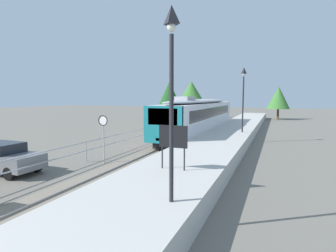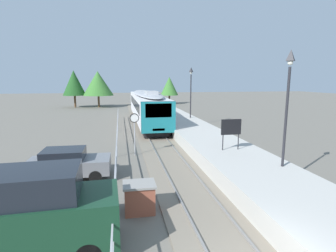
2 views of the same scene
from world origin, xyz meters
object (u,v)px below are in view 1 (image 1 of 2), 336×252
platform_lamp_near_end (171,68)px  platform_notice_board (173,138)px  speed_limit_sign (103,127)px  platform_lamp_mid_platform (243,87)px  commuter_train (200,114)px  parked_hatchback_grey (4,157)px

platform_lamp_near_end → platform_notice_board: (-1.18, 3.28, -2.44)m
platform_notice_board → speed_limit_sign: size_ratio=0.64×
platform_lamp_mid_platform → platform_notice_board: platform_lamp_mid_platform is taller
commuter_train → platform_notice_board: 16.45m
platform_lamp_mid_platform → parked_hatchback_grey: 17.64m
speed_limit_sign → parked_hatchback_grey: speed_limit_sign is taller
commuter_train → platform_notice_board: (3.26, -16.13, 0.04)m
platform_notice_board → platform_lamp_near_end: bearing=-70.1°
platform_lamp_near_end → platform_lamp_mid_platform: same height
commuter_train → speed_limit_sign: (-2.13, -13.21, -0.02)m
commuter_train → platform_lamp_near_end: (4.45, -19.41, 2.48)m
platform_lamp_mid_platform → commuter_train: bearing=147.3°
commuter_train → platform_lamp_mid_platform: platform_lamp_mid_platform is taller
platform_notice_board → speed_limit_sign: (-5.39, 2.91, -0.06)m
platform_lamp_mid_platform → parked_hatchback_grey: bearing=-125.9°
speed_limit_sign → parked_hatchback_grey: 5.20m
commuter_train → platform_lamp_near_end: platform_lamp_near_end is taller
platform_notice_board → commuter_train: bearing=101.4°
commuter_train → parked_hatchback_grey: 17.77m
platform_notice_board → speed_limit_sign: bearing=151.6°
platform_lamp_near_end → parked_hatchback_grey: size_ratio=1.33×
commuter_train → speed_limit_sign: bearing=-99.2°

